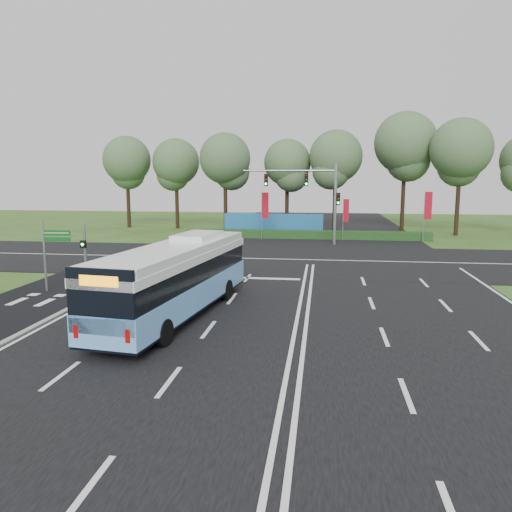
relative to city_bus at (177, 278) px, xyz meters
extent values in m
plane|color=#2F511B|center=(5.03, 3.28, -1.66)|extent=(120.00, 120.00, 0.00)
cube|color=black|center=(5.03, 3.28, -1.64)|extent=(20.00, 120.00, 0.04)
cube|color=black|center=(5.03, 15.28, -1.64)|extent=(120.00, 14.00, 0.05)
cube|color=black|center=(-7.47, 0.28, -1.63)|extent=(5.00, 18.00, 0.06)
cube|color=gray|center=(-5.07, 0.28, -1.60)|extent=(0.25, 18.00, 0.12)
cube|color=#63A2E6|center=(0.00, 0.01, -0.64)|extent=(3.87, 11.71, 1.05)
cube|color=black|center=(0.00, 0.01, -1.12)|extent=(3.83, 11.65, 0.29)
cube|color=black|center=(0.00, 0.01, 0.32)|extent=(3.75, 11.52, 0.91)
cube|color=white|center=(0.00, 0.01, 0.90)|extent=(3.87, 11.71, 0.34)
cube|color=white|center=(0.00, 0.01, 1.23)|extent=(3.76, 11.24, 0.34)
cube|color=white|center=(0.31, 2.39, 1.52)|extent=(1.89, 3.05, 0.24)
cube|color=black|center=(-0.74, -5.62, 0.37)|extent=(2.32, 0.42, 2.11)
cube|color=orange|center=(-0.74, -5.66, 1.04)|extent=(1.34, 0.23, 0.34)
cylinder|color=black|center=(-0.68, 3.39, -1.16)|extent=(0.40, 1.02, 1.00)
cylinder|color=black|center=(1.53, 3.10, -1.16)|extent=(0.40, 1.02, 1.00)
cylinder|color=black|center=(-1.58, -3.45, -1.16)|extent=(0.40, 1.02, 1.00)
cylinder|color=black|center=(0.64, -3.74, -1.16)|extent=(0.40, 1.02, 1.00)
cylinder|color=gray|center=(-6.40, 4.78, 0.07)|extent=(0.14, 0.14, 3.46)
cube|color=black|center=(-6.40, 4.60, 0.71)|extent=(0.29, 0.20, 0.40)
sphere|color=#19F233|center=(-6.40, 4.50, 0.71)|extent=(0.14, 0.14, 0.14)
cylinder|color=gray|center=(-7.98, 3.55, 0.19)|extent=(0.11, 0.11, 3.71)
cube|color=#0E4F19|center=(-7.28, 3.60, 1.40)|extent=(1.39, 0.16, 0.28)
cube|color=#0E4F19|center=(-7.28, 3.60, 1.08)|extent=(1.39, 0.16, 0.20)
cube|color=white|center=(-7.28, 3.57, 1.40)|extent=(1.30, 0.10, 0.04)
cylinder|color=gray|center=(0.34, 26.39, 0.61)|extent=(0.07, 0.07, 4.55)
cube|color=#A60E1E|center=(0.66, 26.46, 1.57)|extent=(0.60, 0.17, 2.43)
cylinder|color=gray|center=(7.85, 26.77, 0.31)|extent=(0.06, 0.06, 3.94)
cube|color=#A60E1E|center=(8.12, 26.87, 1.14)|extent=(0.51, 0.23, 2.10)
cylinder|color=gray|center=(15.03, 26.74, 0.67)|extent=(0.07, 0.07, 4.66)
cube|color=#A60E1E|center=(15.37, 26.66, 1.65)|extent=(0.61, 0.18, 2.48)
cylinder|color=gray|center=(7.03, 23.78, 1.84)|extent=(0.24, 0.24, 7.00)
cylinder|color=gray|center=(3.03, 23.78, 4.74)|extent=(8.00, 0.16, 0.16)
cube|color=black|center=(4.53, 23.78, 3.94)|extent=(0.32, 0.28, 1.05)
cube|color=black|center=(1.03, 23.78, 3.94)|extent=(0.32, 0.28, 1.05)
cube|color=black|center=(7.28, 23.78, 2.34)|extent=(0.32, 0.28, 1.05)
cube|color=#123314|center=(5.03, 27.78, -1.26)|extent=(22.00, 1.20, 0.80)
cube|color=#1C5F97|center=(1.03, 30.28, -0.56)|extent=(10.00, 0.30, 2.20)
cylinder|color=black|center=(-16.61, 36.27, 2.05)|extent=(0.44, 0.44, 7.43)
sphere|color=#3D5E37|center=(-16.61, 36.27, 6.16)|extent=(5.47, 5.47, 5.47)
cylinder|color=black|center=(-10.67, 36.02, 1.93)|extent=(0.44, 0.44, 7.18)
sphere|color=#3D5E37|center=(-10.67, 36.02, 5.89)|extent=(5.29, 5.29, 5.29)
cylinder|color=black|center=(-4.48, 33.44, 2.05)|extent=(0.44, 0.44, 7.43)
sphere|color=#3D5E37|center=(-4.48, 33.44, 6.16)|extent=(5.47, 5.47, 5.47)
cylinder|color=black|center=(1.97, 36.27, 1.87)|extent=(0.44, 0.44, 7.06)
sphere|color=#3D5E37|center=(1.97, 36.27, 5.77)|extent=(5.20, 5.20, 5.20)
cylinder|color=black|center=(7.24, 34.64, 2.15)|extent=(0.44, 0.44, 7.61)
sphere|color=#3D5E37|center=(7.24, 34.64, 6.35)|extent=(5.61, 5.61, 5.61)
cylinder|color=black|center=(14.57, 36.17, 2.83)|extent=(0.44, 0.44, 8.98)
sphere|color=#3D5E37|center=(14.57, 36.17, 7.79)|extent=(6.62, 6.62, 6.62)
cylinder|color=black|center=(19.39, 32.71, 2.44)|extent=(0.44, 0.44, 8.20)
sphere|color=#3D5E37|center=(19.39, 32.71, 6.97)|extent=(6.04, 6.04, 6.04)
camera|label=1|loc=(6.00, -19.80, 4.17)|focal=35.00mm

